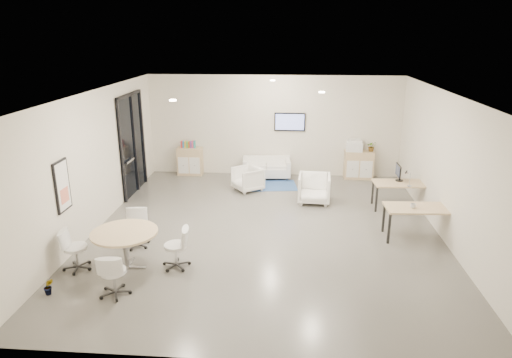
{
  "coord_description": "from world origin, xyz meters",
  "views": [
    {
      "loc": [
        0.51,
        -9.84,
        4.45
      ],
      "look_at": [
        -0.27,
        0.4,
        1.14
      ],
      "focal_mm": 32.0,
      "sensor_mm": 36.0,
      "label": 1
    }
  ],
  "objects_px": {
    "loveseat": "(266,168)",
    "armchair_left": "(248,178)",
    "desk_rear": "(400,185)",
    "armchair_right": "(314,187)",
    "round_table": "(125,235)",
    "sideboard_right": "(359,165)",
    "desk_front": "(418,210)",
    "sideboard_left": "(190,161)"
  },
  "relations": [
    {
      "from": "armchair_left",
      "to": "armchair_right",
      "type": "xyz_separation_m",
      "value": [
        1.91,
        -0.87,
        0.05
      ]
    },
    {
      "from": "sideboard_right",
      "to": "armchair_right",
      "type": "bearing_deg",
      "value": -123.46
    },
    {
      "from": "sideboard_right",
      "to": "desk_front",
      "type": "height_order",
      "value": "sideboard_right"
    },
    {
      "from": "sideboard_left",
      "to": "armchair_right",
      "type": "height_order",
      "value": "sideboard_left"
    },
    {
      "from": "sideboard_left",
      "to": "loveseat",
      "type": "relative_size",
      "value": 0.58
    },
    {
      "from": "loveseat",
      "to": "round_table",
      "type": "relative_size",
      "value": 1.21
    },
    {
      "from": "armchair_left",
      "to": "round_table",
      "type": "relative_size",
      "value": 0.6
    },
    {
      "from": "sideboard_left",
      "to": "desk_front",
      "type": "xyz_separation_m",
      "value": [
        6.11,
        -4.43,
        0.23
      ]
    },
    {
      "from": "armchair_right",
      "to": "desk_front",
      "type": "bearing_deg",
      "value": -40.5
    },
    {
      "from": "armchair_left",
      "to": "sideboard_right",
      "type": "bearing_deg",
      "value": 76.5
    },
    {
      "from": "armchair_left",
      "to": "desk_front",
      "type": "relative_size",
      "value": 0.52
    },
    {
      "from": "sideboard_right",
      "to": "desk_rear",
      "type": "relative_size",
      "value": 0.64
    },
    {
      "from": "desk_front",
      "to": "sideboard_left",
      "type": "bearing_deg",
      "value": 141.06
    },
    {
      "from": "sideboard_left",
      "to": "armchair_left",
      "type": "xyz_separation_m",
      "value": [
        2.01,
        -1.42,
        -0.06
      ]
    },
    {
      "from": "loveseat",
      "to": "desk_rear",
      "type": "relative_size",
      "value": 1.1
    },
    {
      "from": "sideboard_left",
      "to": "desk_rear",
      "type": "bearing_deg",
      "value": -22.78
    },
    {
      "from": "sideboard_left",
      "to": "desk_rear",
      "type": "distance_m",
      "value": 6.65
    },
    {
      "from": "sideboard_right",
      "to": "loveseat",
      "type": "relative_size",
      "value": 0.58
    },
    {
      "from": "desk_rear",
      "to": "round_table",
      "type": "relative_size",
      "value": 1.1
    },
    {
      "from": "sideboard_right",
      "to": "loveseat",
      "type": "bearing_deg",
      "value": -177.36
    },
    {
      "from": "desk_rear",
      "to": "round_table",
      "type": "distance_m",
      "value": 7.09
    },
    {
      "from": "sideboard_right",
      "to": "sideboard_left",
      "type": "bearing_deg",
      "value": 179.89
    },
    {
      "from": "armchair_left",
      "to": "desk_front",
      "type": "distance_m",
      "value": 5.1
    },
    {
      "from": "desk_rear",
      "to": "sideboard_right",
      "type": "bearing_deg",
      "value": 101.87
    },
    {
      "from": "loveseat",
      "to": "armchair_left",
      "type": "distance_m",
      "value": 1.36
    },
    {
      "from": "armchair_right",
      "to": "desk_rear",
      "type": "bearing_deg",
      "value": -3.5
    },
    {
      "from": "desk_rear",
      "to": "armchair_right",
      "type": "bearing_deg",
      "value": 169.06
    },
    {
      "from": "desk_rear",
      "to": "desk_front",
      "type": "xyz_separation_m",
      "value": [
        -0.02,
        -1.86,
        0.03
      ]
    },
    {
      "from": "loveseat",
      "to": "armchair_left",
      "type": "xyz_separation_m",
      "value": [
        -0.49,
        -1.27,
        0.08
      ]
    },
    {
      "from": "desk_front",
      "to": "round_table",
      "type": "distance_m",
      "value": 6.31
    },
    {
      "from": "loveseat",
      "to": "round_table",
      "type": "bearing_deg",
      "value": -116.17
    },
    {
      "from": "round_table",
      "to": "loveseat",
      "type": "bearing_deg",
      "value": 68.33
    },
    {
      "from": "sideboard_right",
      "to": "round_table",
      "type": "bearing_deg",
      "value": -130.59
    },
    {
      "from": "sideboard_left",
      "to": "desk_front",
      "type": "relative_size",
      "value": 0.61
    },
    {
      "from": "armchair_right",
      "to": "round_table",
      "type": "distance_m",
      "value": 5.53
    },
    {
      "from": "loveseat",
      "to": "desk_front",
      "type": "xyz_separation_m",
      "value": [
        3.61,
        -4.29,
        0.37
      ]
    },
    {
      "from": "armchair_left",
      "to": "armchair_right",
      "type": "relative_size",
      "value": 0.88
    },
    {
      "from": "loveseat",
      "to": "desk_rear",
      "type": "height_order",
      "value": "desk_rear"
    },
    {
      "from": "sideboard_right",
      "to": "desk_front",
      "type": "distance_m",
      "value": 4.48
    },
    {
      "from": "armchair_left",
      "to": "armchair_right",
      "type": "bearing_deg",
      "value": 29.5
    },
    {
      "from": "round_table",
      "to": "desk_rear",
      "type": "bearing_deg",
      "value": 31.28
    },
    {
      "from": "round_table",
      "to": "armchair_left",
      "type": "bearing_deg",
      "value": 68.15
    }
  ]
}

